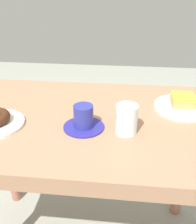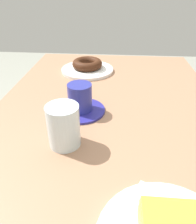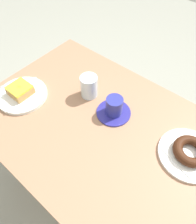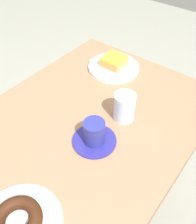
{
  "view_description": "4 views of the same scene",
  "coord_description": "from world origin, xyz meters",
  "px_view_note": "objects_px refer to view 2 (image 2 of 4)",
  "views": [
    {
      "loc": [
        -0.15,
        0.85,
        1.22
      ],
      "look_at": [
        -0.06,
        0.05,
        0.8
      ],
      "focal_mm": 41.49,
      "sensor_mm": 36.0,
      "label": 1
    },
    {
      "loc": [
        -0.55,
        -0.01,
        1.08
      ],
      "look_at": [
        -0.06,
        0.03,
        0.78
      ],
      "focal_mm": 34.69,
      "sensor_mm": 36.0,
      "label": 2
    },
    {
      "loc": [
        0.27,
        -0.36,
        1.43
      ],
      "look_at": [
        -0.06,
        0.03,
        0.77
      ],
      "focal_mm": 33.08,
      "sensor_mm": 36.0,
      "label": 3
    },
    {
      "loc": [
        0.38,
        0.41,
        1.38
      ],
      "look_at": [
        -0.09,
        0.03,
        0.79
      ],
      "focal_mm": 40.32,
      "sensor_mm": 36.0,
      "label": 4
    }
  ],
  "objects_px": {
    "plate_chocolate_ring": "(87,70)",
    "donut_chocolate_ring": "(87,64)",
    "water_glass": "(64,126)",
    "coffee_cup": "(80,100)"
  },
  "relations": [
    {
      "from": "donut_chocolate_ring",
      "to": "coffee_cup",
      "type": "bearing_deg",
      "value": -176.42
    },
    {
      "from": "donut_chocolate_ring",
      "to": "coffee_cup",
      "type": "distance_m",
      "value": 0.32
    },
    {
      "from": "coffee_cup",
      "to": "plate_chocolate_ring",
      "type": "bearing_deg",
      "value": 3.58
    },
    {
      "from": "water_glass",
      "to": "donut_chocolate_ring",
      "type": "bearing_deg",
      "value": 0.75
    },
    {
      "from": "donut_chocolate_ring",
      "to": "water_glass",
      "type": "relative_size",
      "value": 1.23
    },
    {
      "from": "water_glass",
      "to": "coffee_cup",
      "type": "distance_m",
      "value": 0.15
    },
    {
      "from": "coffee_cup",
      "to": "water_glass",
      "type": "bearing_deg",
      "value": 174.57
    },
    {
      "from": "donut_chocolate_ring",
      "to": "water_glass",
      "type": "distance_m",
      "value": 0.47
    },
    {
      "from": "plate_chocolate_ring",
      "to": "donut_chocolate_ring",
      "type": "distance_m",
      "value": 0.03
    },
    {
      "from": "plate_chocolate_ring",
      "to": "donut_chocolate_ring",
      "type": "height_order",
      "value": "donut_chocolate_ring"
    }
  ]
}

